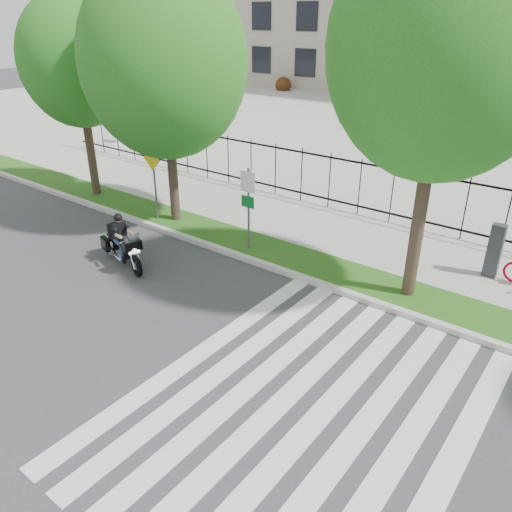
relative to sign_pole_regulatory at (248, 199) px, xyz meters
The scene contains 14 objects.
ground 4.90m from the sign_pole_regulatory, 88.86° to the right, with size 120.00×120.00×0.00m, color #39393B.
curb 1.73m from the sign_pole_regulatory, 79.25° to the right, with size 60.00×0.20×0.15m, color #BAB7AF.
grass_verge 1.71m from the sign_pole_regulatory, 76.23° to the left, with size 60.00×1.50×0.15m, color #234D13.
sidewalk 3.32m from the sign_pole_regulatory, 88.19° to the left, with size 60.00×3.50×0.15m, color #9E9D94.
plaza 20.49m from the sign_pole_regulatory, 89.74° to the left, with size 80.00×34.00×0.10m, color #9E9D94.
crosswalk_stripes 6.94m from the sign_pole_regulatory, 42.97° to the right, with size 5.70×8.00×0.01m, color silver, non-canonical shape.
iron_fence 4.66m from the sign_pole_regulatory, 88.87° to the left, with size 30.00×0.06×2.00m, color black, non-canonical shape.
lamp_post_left 14.11m from the sign_pole_regulatory, 148.07° to the left, with size 1.06×0.70×4.25m.
street_tree_0 8.66m from the sign_pole_regulatory, behind, with size 4.06×4.06×7.27m.
street_tree_1 4.99m from the sign_pole_regulatory, behind, with size 5.15×5.15×8.09m.
street_tree_2 6.49m from the sign_pole_regulatory, ahead, with size 4.91×4.91×8.66m.
sign_pole_regulatory is the anchor object (origin of this frame).
sign_pole_warning 4.04m from the sign_pole_regulatory, behind, with size 0.78×0.09×2.49m.
motorcycle_rider 3.84m from the sign_pole_regulatory, 130.11° to the right, with size 2.33×1.11×1.85m.
Camera 1 is at (8.47, -6.19, 6.61)m, focal length 35.00 mm.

